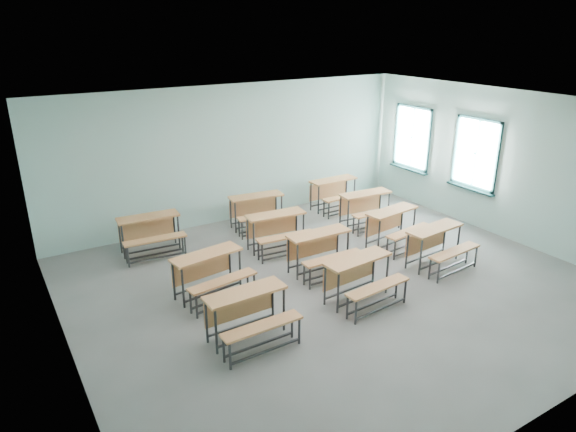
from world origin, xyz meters
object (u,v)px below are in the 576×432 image
desk_unit_r1c2 (396,223)px  desk_unit_r3c2 (336,190)px  desk_unit_r0c2 (438,241)px  desk_unit_r3c1 (258,207)px  desk_unit_r3c0 (150,229)px  desk_unit_r0c1 (362,274)px  desk_unit_r0c0 (249,310)px  desk_unit_r2c1 (278,227)px  desk_unit_r1c1 (322,247)px  desk_unit_r1c0 (211,269)px  desk_unit_r2c2 (368,204)px

desk_unit_r1c2 → desk_unit_r3c2: 2.50m
desk_unit_r0c2 → desk_unit_r1c2: bearing=86.1°
desk_unit_r3c1 → desk_unit_r1c2: bearing=-42.6°
desk_unit_r0c2 → desk_unit_r3c0: (-4.54, 3.53, 0.00)m
desk_unit_r3c1 → desk_unit_r0c1: bearing=-84.4°
desk_unit_r0c0 → desk_unit_r3c1: (2.25, 3.86, 0.00)m
desk_unit_r1c2 → desk_unit_r3c1: (-2.01, 2.38, 0.00)m
desk_unit_r2c1 → desk_unit_r3c0: same height
desk_unit_r1c1 → desk_unit_r2c1: same height
desk_unit_r2c1 → desk_unit_r3c2: (2.51, 1.38, 0.00)m
desk_unit_r1c0 → desk_unit_r3c1: size_ratio=1.00×
desk_unit_r0c0 → desk_unit_r0c1: same height
desk_unit_r0c1 → desk_unit_r0c2: same height
desk_unit_r1c0 → desk_unit_r1c1: 2.17m
desk_unit_r0c0 → desk_unit_r3c0: 3.85m
desk_unit_r2c2 → desk_unit_r1c1: bearing=-143.7°
desk_unit_r0c0 → desk_unit_r1c0: bearing=87.2°
desk_unit_r2c1 → desk_unit_r2c2: same height
desk_unit_r3c0 → desk_unit_r0c1: bearing=-53.4°
desk_unit_r0c2 → desk_unit_r3c0: 5.75m
desk_unit_r0c2 → desk_unit_r2c2: (0.23, 2.38, 0.00)m
desk_unit_r1c0 → desk_unit_r3c2: same height
desk_unit_r0c1 → desk_unit_r1c0: (-2.09, 1.51, 0.00)m
desk_unit_r0c1 → desk_unit_r0c2: bearing=3.2°
desk_unit_r1c1 → desk_unit_r3c0: 3.56m
desk_unit_r1c1 → desk_unit_r2c1: (-0.18, 1.31, 0.00)m
desk_unit_r1c1 → desk_unit_r1c0: bearing=174.9°
desk_unit_r1c1 → desk_unit_r1c2: (2.05, 0.20, 0.00)m
desk_unit_r1c0 → desk_unit_r1c2: bearing=-8.1°
desk_unit_r0c0 → desk_unit_r0c2: bearing=3.3°
desk_unit_r1c2 → desk_unit_r0c0: bearing=-168.1°
desk_unit_r1c0 → desk_unit_r2c1: (1.98, 1.06, 0.00)m
desk_unit_r1c2 → desk_unit_r3c2: bearing=76.2°
desk_unit_r1c1 → desk_unit_r3c1: size_ratio=0.94×
desk_unit_r0c0 → desk_unit_r3c2: 6.03m
desk_unit_r0c1 → desk_unit_r1c1: same height
desk_unit_r0c1 → desk_unit_r1c1: bearing=82.3°
desk_unit_r0c2 → desk_unit_r1c2: size_ratio=0.98×
desk_unit_r0c1 → desk_unit_r1c1: (0.07, 1.26, 0.00)m
desk_unit_r3c1 → desk_unit_r1c0: bearing=-126.0°
desk_unit_r0c0 → desk_unit_r2c1: (2.03, 2.59, 0.00)m
desk_unit_r0c0 → desk_unit_r1c0: 1.53m
desk_unit_r1c1 → desk_unit_r3c0: (-2.48, 2.56, 0.00)m
desk_unit_r1c2 → desk_unit_r2c2: (0.25, 1.20, 0.00)m
desk_unit_r1c0 → desk_unit_r3c1: 3.21m
desk_unit_r3c0 → desk_unit_r3c2: (4.80, 0.13, 0.00)m
desk_unit_r0c0 → desk_unit_r1c0: size_ratio=0.94×
desk_unit_r0c1 → desk_unit_r3c2: (2.40, 3.94, 0.00)m
desk_unit_r0c2 → desk_unit_r3c2: same height
desk_unit_r3c0 → desk_unit_r3c2: 4.80m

